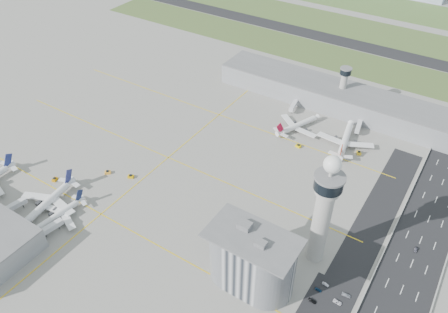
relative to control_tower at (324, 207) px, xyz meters
The scene contains 35 objects.
ground 80.47m from the control_tower, behind, with size 1000.00×1000.00×0.00m, color gray.
grass_strip_0 238.28m from the control_tower, 112.98° to the left, with size 480.00×50.00×0.08m, color #405729.
grass_strip_1 308.14m from the control_tower, 107.49° to the left, with size 480.00×60.00×0.08m, color #4D612E.
grass_strip_2 384.80m from the control_tower, 103.89° to the left, with size 480.00×70.00×0.08m, color #496831.
runway 272.40m from the control_tower, 109.91° to the left, with size 480.00×22.00×0.10m, color black.
highway 56.01m from the control_tower, 10.54° to the right, with size 28.00×500.00×0.10m, color black.
barrier_left 45.73m from the control_tower, 15.42° to the right, with size 0.60×500.00×1.20m, color #9E9E99.
landside_road 43.28m from the control_tower, 45.00° to the right, with size 18.00×260.00×0.08m, color black.
taxiway_line_h_0 123.35m from the control_tower, 161.26° to the right, with size 260.00×0.60×0.01m, color yellow.
taxiway_line_h_1 119.40m from the control_tower, 168.89° to the left, with size 260.00×0.60×0.01m, color yellow.
taxiway_line_h_2 143.16m from the control_tower, 143.79° to the left, with size 260.00×0.60×0.01m, color yellow.
taxiway_line_v 119.40m from the control_tower, 168.89° to the left, with size 0.60×260.00×0.01m, color yellow.
control_tower is the anchor object (origin of this frame).
secondary_tower 148.97m from the control_tower, 106.48° to the left, with size 8.60×8.60×31.90m.
admin_building 41.10m from the control_tower, 123.70° to the right, with size 42.00×24.00×33.50m.
terminal_pier 146.15m from the control_tower, 102.88° to the left, with size 210.00×32.00×15.80m.
airplane_near_b 152.40m from the control_tower, 160.46° to the right, with size 43.54×37.01×12.19m, color white, non-canonical shape.
airplane_near_c 142.93m from the control_tower, 157.54° to the right, with size 35.31×30.01×9.89m, color white, non-canonical shape.
airplane_far_a 115.99m from the control_tower, 119.47° to the left, with size 40.06×34.05×11.22m, color white, non-canonical shape.
airplane_far_b 105.14m from the control_tower, 102.12° to the left, with size 45.06×38.30×12.62m, color white, non-canonical shape.
jet_bridge_near_1 172.69m from the control_tower, 156.00° to the right, with size 14.00×3.00×5.70m, color silver, non-canonical shape.
jet_bridge_near_2 146.36m from the control_tower, 151.10° to the right, with size 14.00×3.00×5.70m, color silver, non-canonical shape.
jet_bridge_far_0 145.99m from the control_tower, 119.45° to the left, with size 14.00×3.00×5.70m, color silver, non-canonical shape.
jet_bridge_far_1 129.66m from the control_tower, 99.16° to the left, with size 14.00×3.00×5.70m, color silver, non-canonical shape.
tug_1 163.08m from the control_tower, 168.09° to the right, with size 2.35×3.41×1.98m, color orange, non-canonical shape.
tug_2 138.31m from the control_tower, behind, with size 2.47×3.60×2.09m, color #FEAA2D, non-canonical shape.
tug_3 123.88m from the control_tower, behind, with size 2.40×3.49×2.03m, color #DBA203, non-canonical shape.
tug_4 96.91m from the control_tower, 120.42° to the left, with size 2.36×3.43×1.99m, color #E1BD01, non-canonical shape.
tug_5 99.53m from the control_tower, 95.80° to the left, with size 2.44×3.55×2.06m, color yellow, non-canonical shape.
car_lot_3 43.61m from the control_tower, 68.00° to the right, with size 1.57×3.86×1.12m, color black.
car_lot_4 40.03m from the control_tower, 60.84° to the right, with size 1.34×3.33×1.13m, color navy.
car_lot_5 38.68m from the control_tower, 48.71° to the right, with size 1.17×3.34×1.10m, color silver.
car_lot_10 44.20m from the control_tower, 43.81° to the right, with size 1.89×4.10×1.14m, color white.
car_lot_11 43.05m from the control_tower, 31.40° to the right, with size 1.70×4.19×1.22m, color #969AA6.
car_hw_1 63.11m from the control_tower, 36.80° to the left, with size 1.27×3.65×1.20m, color black.
Camera 1 is at (110.13, -135.03, 178.16)m, focal length 35.00 mm.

